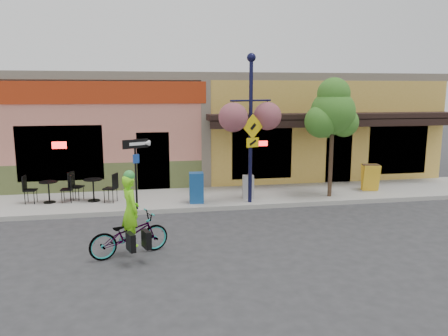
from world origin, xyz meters
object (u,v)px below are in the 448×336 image
Objects in this scene: bicycle at (129,235)px; newspaper_box_grey at (248,187)px; building at (215,124)px; cyclist_rider at (131,221)px; one_way_sign at (136,175)px; newspaper_box_blue at (196,188)px; street_tree at (332,137)px; lamp_post at (251,129)px.

bicycle reaches higher than newspaper_box_grey.
building reaches higher than newspaper_box_grey.
bicycle is 1.13× the size of cyclist_rider.
one_way_sign is 2.18× the size of newspaper_box_blue.
building is 11.10m from cyclist_rider.
newspaper_box_grey is 0.19× the size of street_tree.
street_tree is at bearing -79.41° from bicycle.
one_way_sign is (-3.60, -6.85, -1.00)m from building.
street_tree reaches higher than cyclist_rider.
bicycle is 3.61m from one_way_sign.
newspaper_box_blue is at bearing -11.15° from one_way_sign.
one_way_sign is (-3.70, -0.22, -1.32)m from lamp_post.
newspaper_box_blue is at bearing -104.59° from building.
newspaper_box_blue is at bearing 151.42° from lamp_post.
street_tree is at bearing 1.65° from newspaper_box_grey.
one_way_sign is at bearing -163.25° from newspaper_box_blue.
bicycle is 0.86× the size of one_way_sign.
building is 22.96× the size of newspaper_box_grey.
one_way_sign reaches higher than cyclist_rider.
lamp_post is 2.99m from street_tree.
street_tree is (2.96, 0.29, -0.34)m from lamp_post.
one_way_sign is 2.08m from newspaper_box_blue.
cyclist_rider is 3.56m from one_way_sign.
street_tree reaches higher than newspaper_box_blue.
newspaper_box_grey is at bearing 175.02° from street_tree.
lamp_post reaches higher than newspaper_box_grey.
bicycle is at bearing -114.13° from newspaper_box_blue.
one_way_sign is (0.08, 3.53, 0.42)m from cyclist_rider.
building reaches higher than bicycle.
building is 18.00× the size of newspaper_box_blue.
street_tree is (3.06, -6.34, -0.02)m from building.
bicycle is at bearing -156.14° from lamp_post.
building reaches higher than cyclist_rider.
building is 7.03m from street_tree.
newspaper_box_grey is (3.77, 0.77, -0.71)m from one_way_sign.
cyclist_rider reaches higher than newspaper_box_blue.
newspaper_box_grey is at bearing -88.39° from building.
cyclist_rider is at bearing -113.56° from newspaper_box_blue.
one_way_sign is at bearing -117.70° from building.
one_way_sign is 2.78× the size of newspaper_box_grey.
newspaper_box_blue is at bearing -164.17° from newspaper_box_grey.
bicycle is 5.80m from newspaper_box_grey.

